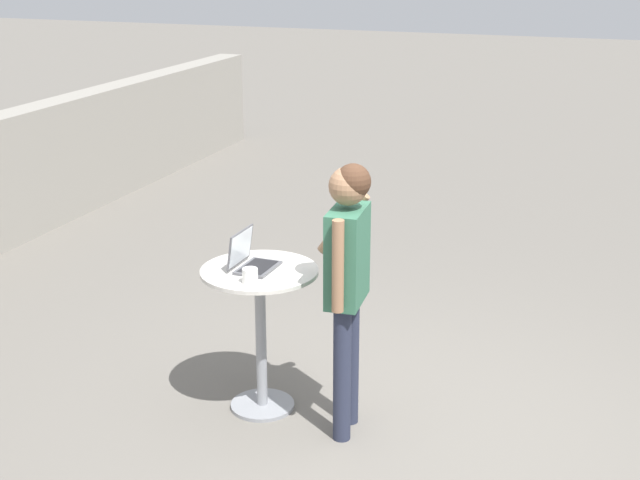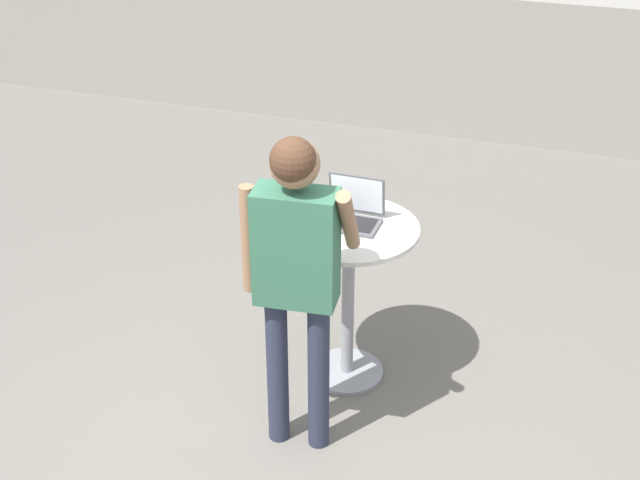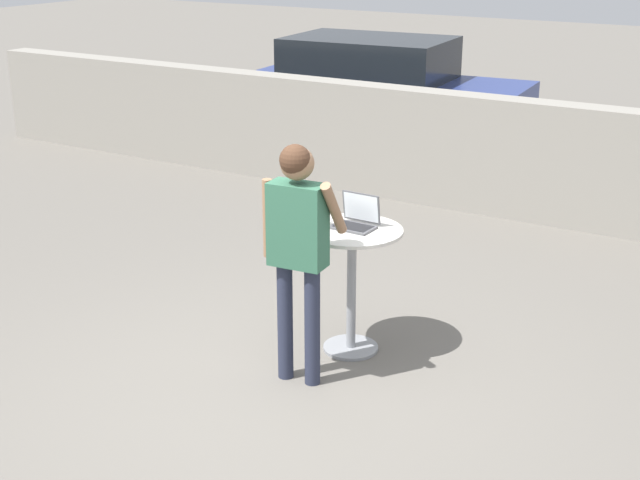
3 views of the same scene
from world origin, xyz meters
The scene contains 6 objects.
ground_plane centered at (0.00, 0.00, 0.00)m, with size 50.00×50.00×0.00m, color slate.
pavement_kerb centered at (0.00, 4.74, 0.65)m, with size 15.37×0.35×1.30m.
cafe_table centered at (0.11, 0.93, 0.68)m, with size 0.75×0.75×0.97m.
laptop centered at (0.11, 0.99, 1.03)m, with size 0.31×0.25×0.24m.
coffee_mug centered at (-0.12, 0.89, 1.02)m, with size 0.13×0.09×0.09m.
standing_person centered at (0.02, 0.32, 1.10)m, with size 0.53×0.40×1.73m.
Camera 2 is at (1.21, -3.03, 3.24)m, focal length 50.00 mm.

